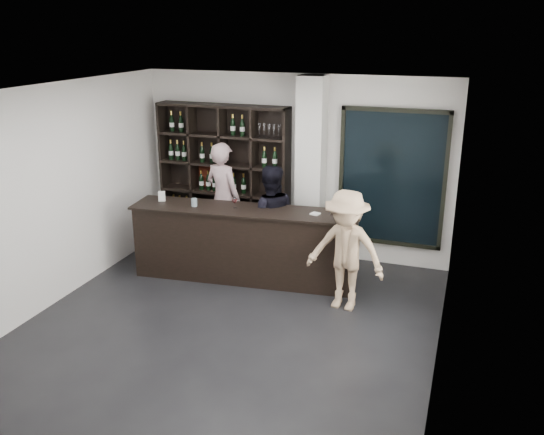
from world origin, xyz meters
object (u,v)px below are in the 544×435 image
at_px(taster_pink, 223,198).
at_px(wine_shelf, 224,178).
at_px(tasting_counter, 245,244).
at_px(taster_black, 270,220).
at_px(customer, 346,251).

bearing_deg(taster_pink, wine_shelf, -54.53).
height_order(wine_shelf, tasting_counter, wine_shelf).
xyz_separation_m(tasting_counter, taster_pink, (-0.75, 0.94, 0.37)).
bearing_deg(taster_pink, taster_black, 169.80).
relative_size(taster_pink, customer, 1.13).
height_order(wine_shelf, taster_pink, wine_shelf).
xyz_separation_m(wine_shelf, taster_black, (1.05, -0.72, -0.37)).
height_order(wine_shelf, customer, wine_shelf).
bearing_deg(wine_shelf, tasting_counter, -54.04).
bearing_deg(taster_black, tasting_counter, 35.48).
distance_m(taster_pink, taster_black, 1.14).
distance_m(tasting_counter, taster_pink, 1.26).
bearing_deg(wine_shelf, customer, -32.46).
height_order(tasting_counter, taster_pink, taster_pink).
xyz_separation_m(taster_black, customer, (1.33, -0.80, -0.02)).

